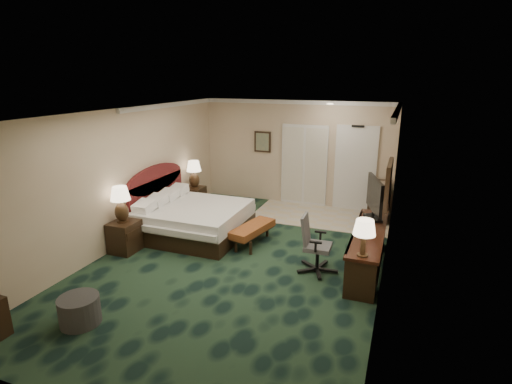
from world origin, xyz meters
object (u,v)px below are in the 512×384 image
at_px(nightstand_near, 125,236).
at_px(ottoman, 80,310).
at_px(desk_chair, 318,244).
at_px(bed_bench, 252,235).
at_px(nightstand_far, 195,198).
at_px(lamp_near, 121,204).
at_px(bed, 195,221).
at_px(desk, 367,250).
at_px(lamp_far, 194,174).
at_px(minibar, 379,201).
at_px(tv, 374,199).

xyz_separation_m(nightstand_near, ottoman, (0.94, -2.17, -0.10)).
bearing_deg(desk_chair, bed_bench, 152.33).
distance_m(nightstand_far, lamp_near, 2.84).
relative_size(bed_bench, desk_chair, 1.16).
bearing_deg(bed_bench, lamp_near, -139.38).
height_order(bed, ottoman, bed).
relative_size(lamp_near, desk, 0.29).
height_order(nightstand_near, desk_chair, desk_chair).
bearing_deg(lamp_far, lamp_near, -90.62).
height_order(nightstand_near, bed_bench, nightstand_near).
bearing_deg(bed_bench, minibar, 58.94).
height_order(bed_bench, tv, tv).
relative_size(nightstand_near, lamp_far, 0.87).
xyz_separation_m(ottoman, tv, (3.52, 3.74, 0.90)).
xyz_separation_m(bed, bed_bench, (1.32, -0.00, -0.13)).
relative_size(nightstand_far, bed_bench, 0.48).
height_order(tv, minibar, tv).
height_order(ottoman, desk, desk).
bearing_deg(lamp_near, nightstand_near, -7.26).
bearing_deg(desk, lamp_far, 157.69).
bearing_deg(ottoman, tv, 46.69).
distance_m(nightstand_near, lamp_near, 0.65).
xyz_separation_m(nightstand_near, desk, (4.46, 0.92, 0.05)).
relative_size(lamp_far, tv, 0.68).
xyz_separation_m(nightstand_far, tv, (4.48, -1.19, 0.81)).
height_order(ottoman, tv, tv).
bearing_deg(bed, desk_chair, -14.25).
distance_m(lamp_near, minibar, 5.77).
height_order(bed_bench, ottoman, bed_bench).
relative_size(bed_bench, minibar, 1.32).
height_order(desk, desk_chair, desk_chair).
distance_m(lamp_far, ottoman, 5.06).
bearing_deg(minibar, lamp_near, -141.19).
bearing_deg(nightstand_near, desk_chair, 7.54).
bearing_deg(desk_chair, tv, 51.27).
xyz_separation_m(desk, tv, (0.00, 0.64, 0.74)).
distance_m(bed, lamp_far, 1.87).
xyz_separation_m(desk_chair, minibar, (0.79, 3.12, -0.06)).
xyz_separation_m(nightstand_near, lamp_near, (-0.02, 0.00, 0.65)).
distance_m(bed, nightstand_far, 1.79).
height_order(nightstand_far, desk_chair, desk_chair).
bearing_deg(lamp_far, nightstand_near, -90.15).
distance_m(nightstand_near, bed_bench, 2.49).
height_order(nightstand_near, lamp_far, lamp_far).
xyz_separation_m(lamp_near, bed_bench, (2.20, 1.19, -0.75)).
bearing_deg(desk, tv, 89.58).
relative_size(nightstand_far, tv, 0.55).
distance_m(lamp_far, bed_bench, 2.77).
relative_size(nightstand_near, desk, 0.25).
height_order(lamp_far, tv, tv).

